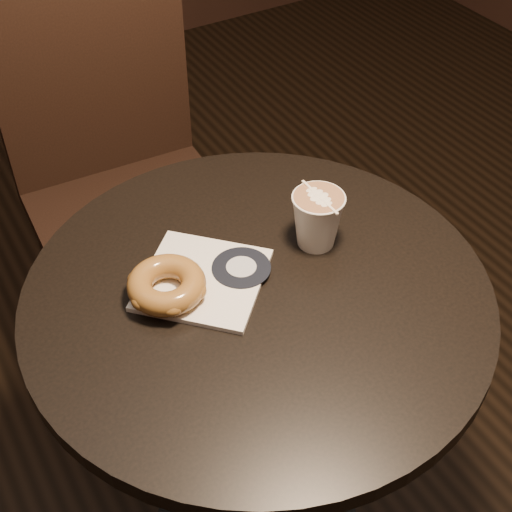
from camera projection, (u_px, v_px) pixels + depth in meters
name	position (u px, v px, depth m)	size (l,w,h in m)	color
cafe_table	(257.00, 372.00, 1.19)	(0.70, 0.70, 0.75)	black
chair	(115.00, 151.00, 1.57)	(0.45, 0.45, 1.08)	black
pastry_bag	(203.00, 279.00, 1.06)	(0.17, 0.17, 0.01)	white
doughnut	(167.00, 285.00, 1.02)	(0.11, 0.11, 0.04)	brown
latte_cup	(317.00, 220.00, 1.10)	(0.08, 0.08, 0.09)	white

